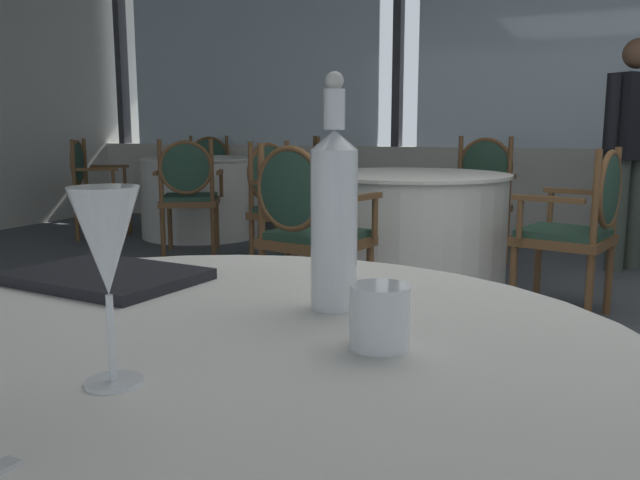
% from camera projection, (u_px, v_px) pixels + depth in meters
% --- Properties ---
extents(ground_plane, '(14.28, 14.28, 0.00)m').
position_uv_depth(ground_plane, '(515.00, 408.00, 2.47)').
color(ground_plane, '#4C5156').
extents(window_wall_far, '(10.98, 0.14, 2.97)m').
position_uv_depth(window_wall_far, '(580.00, 112.00, 5.98)').
color(window_wall_far, beige).
rests_on(window_wall_far, ground_plane).
extents(water_bottle, '(0.07, 0.07, 0.36)m').
position_uv_depth(water_bottle, '(334.00, 214.00, 1.01)').
color(water_bottle, white).
rests_on(water_bottle, foreground_table).
extents(wine_glass, '(0.08, 0.08, 0.22)m').
position_uv_depth(wine_glass, '(106.00, 246.00, 0.70)').
color(wine_glass, white).
rests_on(wine_glass, foreground_table).
extents(water_tumbler, '(0.08, 0.08, 0.08)m').
position_uv_depth(water_tumbler, '(382.00, 317.00, 0.84)').
color(water_tumbler, white).
rests_on(water_tumbler, foreground_table).
extents(menu_book, '(0.35, 0.27, 0.02)m').
position_uv_depth(menu_book, '(106.00, 276.00, 1.21)').
color(menu_book, black).
rests_on(menu_book, foreground_table).
extents(background_table_1, '(1.17, 1.17, 0.76)m').
position_uv_depth(background_table_1, '(201.00, 197.00, 6.35)').
color(background_table_1, silver).
rests_on(background_table_1, ground_plane).
extents(dining_chair_1_0, '(0.65, 0.62, 0.95)m').
position_uv_depth(dining_chair_1_0, '(188.00, 188.00, 5.33)').
color(dining_chair_1_0, brown).
rests_on(dining_chair_1_0, ground_plane).
extents(dining_chair_1_1, '(0.62, 0.65, 0.96)m').
position_uv_depth(dining_chair_1_1, '(305.00, 177.00, 6.40)').
color(dining_chair_1_1, brown).
rests_on(dining_chair_1_1, ground_plane).
extents(dining_chair_1_2, '(0.65, 0.62, 0.95)m').
position_uv_depth(dining_chair_1_2, '(209.00, 172.00, 7.32)').
color(dining_chair_1_2, brown).
rests_on(dining_chair_1_2, ground_plane).
extents(dining_chair_1_3, '(0.62, 0.65, 0.94)m').
position_uv_depth(dining_chair_1_3, '(93.00, 181.00, 6.24)').
color(dining_chair_1_3, brown).
rests_on(dining_chair_1_3, ground_plane).
extents(background_table_2, '(1.25, 1.25, 0.76)m').
position_uv_depth(background_table_2, '(408.00, 233.00, 4.17)').
color(background_table_2, silver).
rests_on(background_table_2, ground_plane).
extents(dining_chair_2_0, '(0.56, 0.61, 0.94)m').
position_uv_depth(dining_chair_2_0, '(581.00, 220.00, 3.52)').
color(dining_chair_2_0, brown).
rests_on(dining_chair_2_0, ground_plane).
extents(dining_chair_2_1, '(0.61, 0.56, 0.98)m').
position_uv_depth(dining_chair_2_1, '(478.00, 191.00, 4.97)').
color(dining_chair_2_1, brown).
rests_on(dining_chair_2_1, ground_plane).
extents(dining_chair_2_2, '(0.56, 0.61, 0.94)m').
position_uv_depth(dining_chair_2_2, '(281.00, 197.00, 4.77)').
color(dining_chair_2_2, brown).
rests_on(dining_chair_2_2, ground_plane).
extents(dining_chair_2_3, '(0.61, 0.56, 0.96)m').
position_uv_depth(dining_chair_2_3, '(307.00, 222.00, 3.31)').
color(dining_chair_2_3, brown).
rests_on(dining_chair_2_3, ground_plane).
extents(diner_person_0, '(0.38, 0.43, 1.66)m').
position_uv_depth(diner_person_0, '(631.00, 141.00, 4.72)').
color(diner_person_0, '#424C42').
rests_on(diner_person_0, ground_plane).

